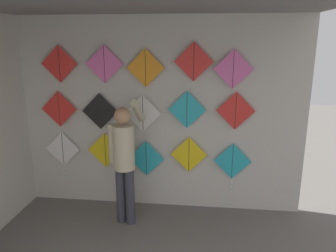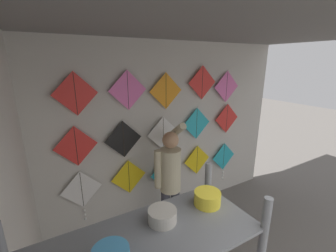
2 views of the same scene
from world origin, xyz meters
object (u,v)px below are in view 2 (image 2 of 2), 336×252
kite_3 (197,160)px  kite_11 (128,90)px  kite_5 (76,146)px  kite_0 (82,192)px  kite_13 (202,83)px  kite_10 (75,94)px  shopkeeper (170,177)px  kite_1 (129,177)px  kite_9 (227,119)px  kite_2 (166,173)px  kite_8 (197,124)px  kite_12 (166,91)px  kite_4 (224,159)px  kite_14 (227,87)px  kite_7 (163,133)px  kite_6 (123,139)px

kite_3 → kite_11: size_ratio=1.00×
kite_5 → kite_0: bearing=-14.8°
kite_5 → kite_13: 2.08m
kite_10 → kite_3: bearing=0.0°
shopkeeper → kite_1: size_ratio=3.27×
kite_3 → kite_9: bearing=0.0°
kite_1 → kite_13: 1.84m
kite_2 → kite_8: size_ratio=1.00×
kite_3 → kite_12: size_ratio=1.00×
kite_3 → kite_13: 1.33m
kite_4 → kite_10: bearing=180.0°
kite_5 → kite_3: bearing=0.0°
kite_1 → kite_2: 0.63m
shopkeeper → kite_12: bearing=80.3°
kite_8 → kite_10: size_ratio=1.00×
kite_14 → kite_7: bearing=180.0°
kite_7 → shopkeeper: bearing=-108.7°
kite_9 → kite_10: kite_10 is taller
kite_2 → kite_13: 1.57m
shopkeeper → kite_9: kite_9 is taller
kite_5 → kite_8: size_ratio=1.00×
kite_1 → kite_14: (1.82, 0.00, 1.22)m
kite_3 → kite_6: (-1.30, 0.00, 0.61)m
kite_4 → kite_6: kite_6 is taller
kite_0 → kite_4: bearing=0.0°
kite_1 → kite_5: (-0.67, 0.00, 0.61)m
kite_2 → kite_9: 1.47m
kite_12 → kite_14: kite_12 is taller
shopkeeper → kite_3: size_ratio=3.27×
kite_7 → kite_13: bearing=0.0°
kite_6 → kite_9: kite_9 is taller
kite_1 → kite_3: 1.25m
kite_5 → kite_14: size_ratio=1.00×
kite_4 → kite_6: (-1.93, 0.00, 0.73)m
kite_2 → kite_5: size_ratio=1.00×
shopkeeper → kite_1: (-0.41, 0.49, -0.12)m
kite_1 → kite_7: bearing=0.0°
kite_14 → kite_11: bearing=180.0°
kite_1 → kite_6: (-0.05, 0.00, 0.60)m
kite_3 → kite_10: bearing=180.0°
kite_0 → kite_4: 2.54m
kite_0 → kite_3: (1.91, 0.00, 0.03)m
kite_1 → kite_4: kite_1 is taller
kite_2 → kite_8: (0.59, 0.00, 0.75)m
kite_14 → kite_0: bearing=-180.0°
kite_3 → kite_14: 1.36m
kite_5 → kite_10: kite_10 is taller
shopkeeper → kite_12: kite_12 is taller
shopkeeper → kite_0: 1.20m
kite_9 → kite_8: bearing=180.0°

